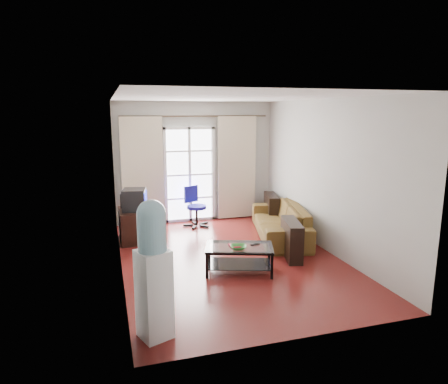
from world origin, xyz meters
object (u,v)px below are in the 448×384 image
Objects in this scene: tv_stand at (134,225)px; water_cooler at (153,267)px; task_chair at (196,215)px; sofa at (280,221)px; coffee_table at (239,255)px; crt_tv at (133,200)px.

water_cooler reaches higher than tv_stand.
task_chair is at bearing 23.59° from tv_stand.
water_cooler is at bearing -133.32° from task_chair.
sofa reaches higher than coffee_table.
task_chair is (-0.09, 2.70, -0.01)m from coffee_table.
sofa is at bearing -1.12° from crt_tv.
task_chair is 4.45m from water_cooler.
crt_tv is (-1.45, 2.04, 0.55)m from coffee_table.
coffee_table is 1.33× the size of task_chair.
sofa is 2.88m from tv_stand.
coffee_table is (-1.35, -1.45, -0.05)m from sofa.
crt_tv is (-2.81, 0.59, 0.49)m from sofa.
water_cooler is (-0.04, -3.55, 0.52)m from tv_stand.
water_cooler is at bearing -91.71° from tv_stand.
water_cooler is at bearing -135.19° from coffee_table.
coffee_table is 2.17m from water_cooler.
task_chair is (-1.44, 1.25, -0.06)m from sofa.
crt_tv reaches higher than tv_stand.
sofa is 4.11m from water_cooler.
crt_tv is at bearing -178.98° from task_chair.
water_cooler reaches higher than coffee_table.
crt_tv is at bearing -87.62° from sofa.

